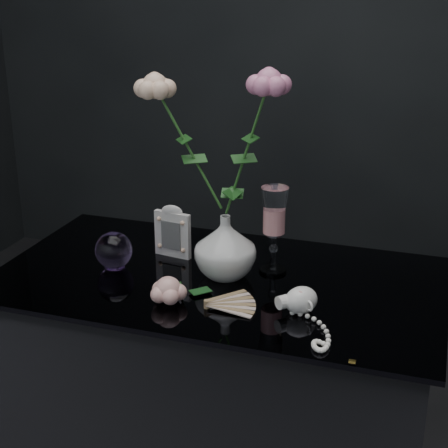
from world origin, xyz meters
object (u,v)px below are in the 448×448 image
(vase, at_px, (225,247))
(pearl_jar, at_px, (301,299))
(wine_glass, at_px, (274,230))
(picture_frame, at_px, (173,231))
(loose_rose, at_px, (168,290))
(paperweight, at_px, (114,250))

(vase, height_order, pearl_jar, vase)
(vase, bearing_deg, wine_glass, 31.73)
(picture_frame, relative_size, loose_rose, 0.77)
(pearl_jar, bearing_deg, paperweight, -147.07)
(wine_glass, bearing_deg, picture_frame, 177.22)
(vase, relative_size, wine_glass, 0.72)
(vase, xyz_separation_m, wine_glass, (0.10, 0.06, 0.03))
(wine_glass, xyz_separation_m, loose_rose, (-0.18, -0.23, -0.08))
(picture_frame, distance_m, paperweight, 0.16)
(wine_glass, distance_m, picture_frame, 0.27)
(paperweight, xyz_separation_m, loose_rose, (0.20, -0.13, -0.02))
(wine_glass, relative_size, loose_rose, 1.20)
(vase, bearing_deg, paperweight, -172.48)
(vase, relative_size, picture_frame, 1.11)
(picture_frame, bearing_deg, wine_glass, 5.86)
(picture_frame, distance_m, pearl_jar, 0.42)
(vase, height_order, paperweight, vase)
(loose_rose, bearing_deg, paperweight, 130.27)
(picture_frame, height_order, pearl_jar, picture_frame)
(vase, bearing_deg, loose_rose, -114.49)
(vase, xyz_separation_m, paperweight, (-0.27, -0.04, -0.03))
(wine_glass, relative_size, picture_frame, 1.56)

